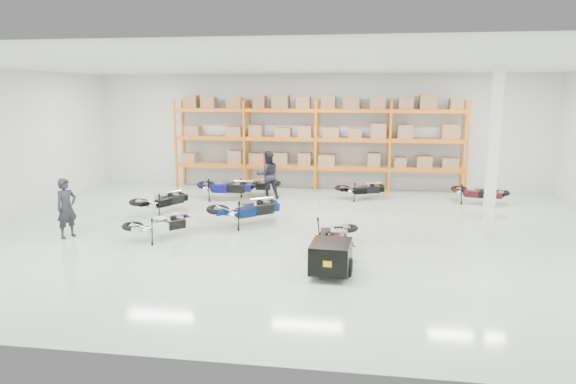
% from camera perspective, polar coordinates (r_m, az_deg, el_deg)
% --- Properties ---
extents(room, '(18.00, 18.00, 18.00)m').
position_cam_1_polar(room, '(13.74, 0.68, 4.55)').
color(room, '#B0C4B2').
rests_on(room, ground).
extents(pallet_rack, '(11.28, 0.98, 3.62)m').
position_cam_1_polar(pallet_rack, '(20.12, 3.21, 6.63)').
color(pallet_rack, orange).
rests_on(pallet_rack, ground).
extents(structural_column, '(0.25, 0.25, 4.50)m').
position_cam_1_polar(structural_column, '(14.50, 21.84, 4.10)').
color(structural_column, white).
rests_on(structural_column, ground).
extents(moto_blue_centre, '(2.12, 2.02, 1.27)m').
position_cam_1_polar(moto_blue_centre, '(14.95, -4.59, -1.37)').
color(moto_blue_centre, '#071546').
rests_on(moto_blue_centre, ground).
extents(moto_silver_left, '(1.68, 1.75, 1.05)m').
position_cam_1_polar(moto_silver_left, '(13.89, -13.99, -3.07)').
color(moto_silver_left, silver).
rests_on(moto_silver_left, ground).
extents(moto_black_far_left, '(1.63, 1.95, 1.14)m').
position_cam_1_polar(moto_black_far_left, '(16.81, -13.82, -0.49)').
color(moto_black_far_left, black).
rests_on(moto_black_far_left, ground).
extents(moto_touring_right, '(0.94, 1.74, 1.09)m').
position_cam_1_polar(moto_touring_right, '(12.36, 5.28, -4.44)').
color(moto_touring_right, black).
rests_on(moto_touring_right, ground).
extents(trailer, '(0.91, 1.72, 0.72)m').
position_cam_1_polar(trailer, '(10.86, 4.78, -7.16)').
color(trailer, black).
rests_on(trailer, ground).
extents(moto_back_a, '(2.00, 1.13, 1.24)m').
position_cam_1_polar(moto_back_a, '(18.56, -6.86, 0.99)').
color(moto_back_a, '#0B0B67').
rests_on(moto_back_a, ground).
extents(moto_back_b, '(1.76, 1.03, 1.08)m').
position_cam_1_polar(moto_back_b, '(19.16, -3.71, 1.12)').
color(moto_back_b, silver).
rests_on(moto_back_b, ground).
extents(moto_back_c, '(1.80, 1.35, 1.05)m').
position_cam_1_polar(moto_back_c, '(18.61, 8.22, 0.69)').
color(moto_back_c, black).
rests_on(moto_back_c, ground).
extents(moto_back_d, '(1.87, 1.39, 1.09)m').
position_cam_1_polar(moto_back_d, '(18.85, 20.43, 0.29)').
color(moto_back_d, '#400C15').
rests_on(moto_back_d, ground).
extents(person_left, '(0.59, 0.69, 1.59)m').
position_cam_1_polar(person_left, '(14.74, -23.39, -1.65)').
color(person_left, black).
rests_on(person_left, ground).
extents(person_back, '(1.04, 0.94, 1.74)m').
position_cam_1_polar(person_back, '(18.50, -2.26, 1.92)').
color(person_back, black).
rests_on(person_back, ground).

